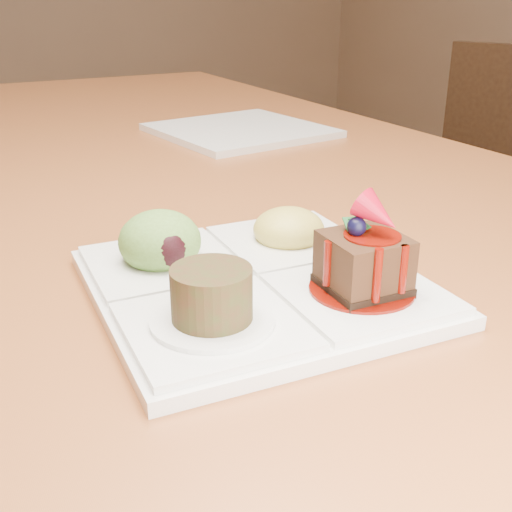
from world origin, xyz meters
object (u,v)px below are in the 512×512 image
dining_table (140,185)px  sampler_plate (252,269)px  chair_right (493,194)px  second_plate (240,130)px

dining_table → sampler_plate: bearing=-98.5°
dining_table → chair_right: size_ratio=2.09×
second_plate → chair_right: bearing=7.8°
chair_right → sampler_plate: chair_right is taller
sampler_plate → chair_right: bearing=36.1°
dining_table → chair_right: bearing=6.8°
dining_table → sampler_plate: (-0.09, -0.58, 0.09)m
dining_table → chair_right: (1.00, 0.12, -0.19)m
dining_table → second_plate: size_ratio=6.61×
dining_table → sampler_plate: sampler_plate is taller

